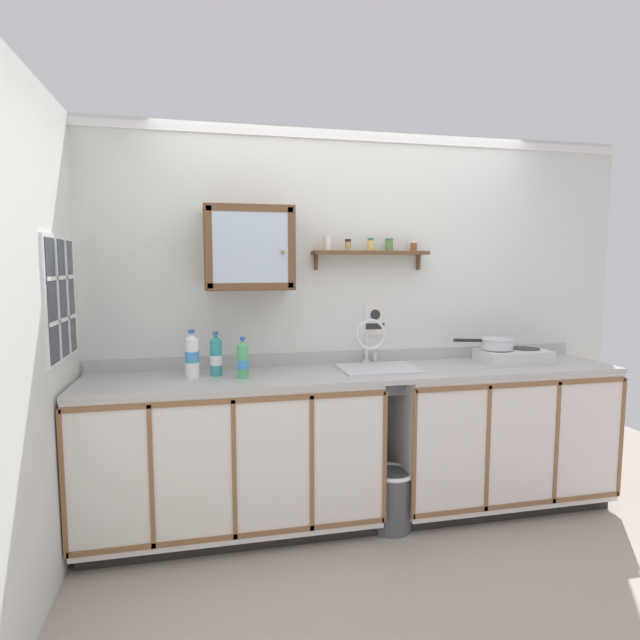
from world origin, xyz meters
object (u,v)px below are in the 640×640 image
(sink, at_px, (376,370))
(saucepan, at_px, (496,343))
(warning_sign, at_px, (375,319))
(trash_bin, at_px, (391,498))
(bottle_opaque_white_2, at_px, (192,356))
(wall_cabinet, at_px, (249,248))
(bottle_soda_green_1, at_px, (243,360))
(hot_plate_stove, at_px, (513,356))
(bottle_detergent_teal_0, at_px, (216,356))

(sink, bearing_deg, saucepan, 0.11)
(warning_sign, relative_size, trash_bin, 0.61)
(bottle_opaque_white_2, relative_size, wall_cabinet, 0.54)
(warning_sign, bearing_deg, wall_cabinet, -170.49)
(bottle_soda_green_1, bearing_deg, trash_bin, -7.30)
(sink, xyz_separation_m, hot_plate_stove, (0.96, -0.02, 0.06))
(saucepan, relative_size, bottle_soda_green_1, 1.59)
(sink, relative_size, wall_cabinet, 0.90)
(bottle_detergent_teal_0, xyz_separation_m, wall_cabinet, (0.21, 0.09, 0.64))
(bottle_detergent_teal_0, height_order, wall_cabinet, wall_cabinet)
(wall_cabinet, bearing_deg, saucepan, -3.46)
(bottle_detergent_teal_0, xyz_separation_m, warning_sign, (1.07, 0.23, 0.17))
(bottle_soda_green_1, distance_m, trash_bin, 1.25)
(trash_bin, bearing_deg, saucepan, 14.47)
(bottle_detergent_teal_0, height_order, trash_bin, bottle_detergent_teal_0)
(sink, xyz_separation_m, trash_bin, (0.03, -0.21, -0.76))
(bottle_opaque_white_2, height_order, warning_sign, warning_sign)
(bottle_detergent_teal_0, xyz_separation_m, bottle_soda_green_1, (0.15, -0.11, -0.01))
(bottle_detergent_teal_0, bearing_deg, bottle_soda_green_1, -35.03)
(saucepan, bearing_deg, sink, -179.89)
(saucepan, height_order, wall_cabinet, wall_cabinet)
(wall_cabinet, bearing_deg, trash_bin, -20.46)
(bottle_opaque_white_2, relative_size, trash_bin, 0.77)
(hot_plate_stove, bearing_deg, saucepan, 169.38)
(saucepan, relative_size, wall_cabinet, 0.72)
(bottle_detergent_teal_0, distance_m, bottle_soda_green_1, 0.18)
(saucepan, xyz_separation_m, bottle_detergent_teal_0, (-1.85, 0.01, -0.02))
(bottle_soda_green_1, relative_size, trash_bin, 0.65)
(saucepan, height_order, trash_bin, saucepan)
(bottle_opaque_white_2, bearing_deg, wall_cabinet, 20.87)
(bottle_detergent_teal_0, bearing_deg, saucepan, -0.30)
(bottle_soda_green_1, height_order, bottle_opaque_white_2, bottle_opaque_white_2)
(wall_cabinet, xyz_separation_m, warning_sign, (0.86, 0.14, -0.47))
(wall_cabinet, bearing_deg, bottle_detergent_teal_0, -156.93)
(hot_plate_stove, distance_m, saucepan, 0.15)
(bottle_opaque_white_2, height_order, trash_bin, bottle_opaque_white_2)
(sink, xyz_separation_m, saucepan, (0.84, 0.00, 0.15))
(wall_cabinet, height_order, trash_bin, wall_cabinet)
(warning_sign, bearing_deg, bottle_soda_green_1, -159.79)
(bottle_detergent_teal_0, distance_m, warning_sign, 1.11)
(hot_plate_stove, distance_m, trash_bin, 1.25)
(hot_plate_stove, height_order, bottle_opaque_white_2, bottle_opaque_white_2)
(bottle_opaque_white_2, xyz_separation_m, wall_cabinet, (0.35, 0.13, 0.63))
(saucepan, distance_m, warning_sign, 0.83)
(wall_cabinet, bearing_deg, bottle_soda_green_1, -106.91)
(saucepan, distance_m, bottle_opaque_white_2, 1.99)
(hot_plate_stove, xyz_separation_m, bottle_opaque_white_2, (-2.10, -0.01, 0.09))
(hot_plate_stove, bearing_deg, bottle_soda_green_1, -177.64)
(bottle_soda_green_1, bearing_deg, bottle_opaque_white_2, 167.78)
(wall_cabinet, distance_m, trash_bin, 1.77)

